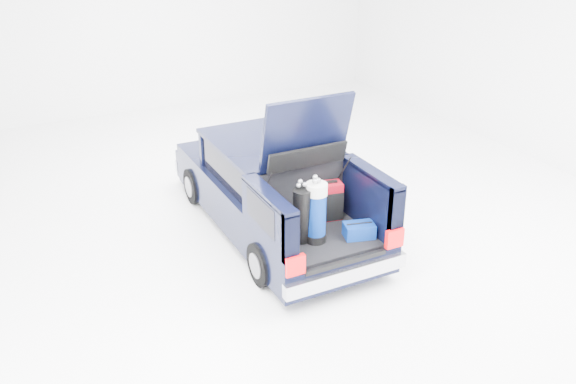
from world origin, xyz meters
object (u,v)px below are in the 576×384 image
car (271,187)px  black_golf_bag (302,215)px  red_suitcase (329,201)px  blue_golf_bag (316,212)px  blue_duffel (359,230)px

car → black_golf_bag: (-0.30, -1.60, 0.33)m
red_suitcase → black_golf_bag: size_ratio=0.66×
blue_golf_bag → red_suitcase: bearing=29.2°
black_golf_bag → blue_duffel: 0.85m
black_golf_bag → blue_golf_bag: bearing=3.4°
blue_duffel → black_golf_bag: bearing=178.1°
red_suitcase → blue_golf_bag: bearing=-125.0°
blue_duffel → red_suitcase: bearing=114.2°
car → black_golf_bag: bearing=-100.7°
car → blue_golf_bag: size_ratio=4.86×
car → blue_duffel: 1.89m
red_suitcase → blue_duffel: (0.10, -0.64, -0.18)m
red_suitcase → blue_duffel: size_ratio=1.27×
car → blue_golf_bag: (-0.12, -1.67, 0.36)m
red_suitcase → blue_duffel: red_suitcase is taller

